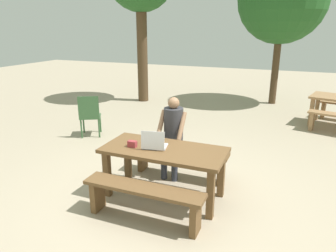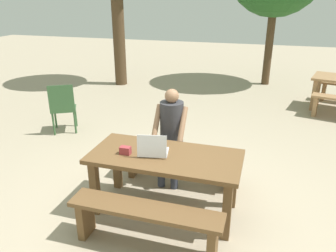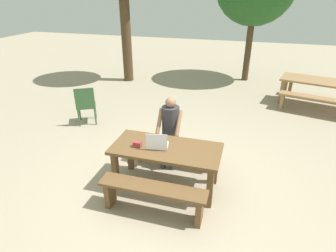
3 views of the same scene
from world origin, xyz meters
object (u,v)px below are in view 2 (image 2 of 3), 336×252
at_px(small_pouch, 125,150).
at_px(person_seated, 171,130).
at_px(laptop, 153,150).
at_px(picnic_table_front, 165,164).
at_px(plastic_chair, 63,107).

bearing_deg(small_pouch, person_seated, 66.75).
xyz_separation_m(laptop, small_pouch, (-0.31, -0.07, -0.02)).
height_order(laptop, small_pouch, laptop).
height_order(picnic_table_front, small_pouch, small_pouch).
relative_size(laptop, small_pouch, 3.10).
distance_m(small_pouch, person_seated, 0.81).
height_order(person_seated, plastic_chair, person_seated).
bearing_deg(laptop, person_seated, -101.95).
distance_m(picnic_table_front, plastic_chair, 3.07).
xyz_separation_m(laptop, plastic_chair, (-2.39, 1.81, -0.30)).
distance_m(small_pouch, plastic_chair, 2.81).
bearing_deg(person_seated, plastic_chair, 154.78).
xyz_separation_m(laptop, person_seated, (0.01, 0.68, -0.03)).
height_order(laptop, person_seated, person_seated).
relative_size(small_pouch, person_seated, 0.09).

